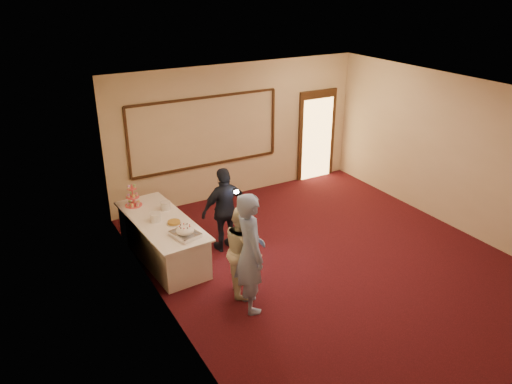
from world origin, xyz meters
TOP-DOWN VIEW (x-y plane):
  - floor at (0.00, 0.00)m, footprint 7.00×7.00m
  - room_walls at (0.00, 0.00)m, footprint 6.04×7.04m
  - wall_molding at (-0.80, 3.47)m, footprint 3.45×0.04m
  - doorway at (2.15, 3.45)m, footprint 1.05×0.07m
  - buffet_table at (-2.55, 1.56)m, footprint 1.06×2.38m
  - pavlova_tray at (-2.40, 0.79)m, footprint 0.46×0.54m
  - cupcake_stand at (-2.79, 2.37)m, footprint 0.31×0.31m
  - plate_stack_a at (-2.65, 1.54)m, footprint 0.18×0.18m
  - plate_stack_b at (-2.33, 1.91)m, footprint 0.18×0.18m
  - tart at (-2.40, 1.29)m, footprint 0.26×0.26m
  - man at (-1.88, -0.47)m, footprint 0.58×0.77m
  - woman at (-1.76, -0.04)m, footprint 0.78×0.88m
  - guest at (-1.41, 1.31)m, footprint 0.96×0.44m
  - camera_flash at (-1.32, 1.04)m, footprint 0.07×0.04m

SIDE VIEW (x-z plane):
  - floor at x=0.00m, z-range 0.00..0.00m
  - buffet_table at x=-2.55m, z-range 0.00..0.77m
  - woman at x=-1.76m, z-range 0.00..1.49m
  - tart at x=-2.40m, z-range 0.77..0.82m
  - guest at x=-1.41m, z-range 0.00..1.60m
  - plate_stack_a at x=-2.65m, z-range 0.77..0.92m
  - plate_stack_b at x=-2.33m, z-range 0.77..0.92m
  - pavlova_tray at x=-2.40m, z-range 0.76..0.94m
  - cupcake_stand at x=-2.79m, z-range 0.70..1.17m
  - man at x=-1.88m, z-range 0.00..1.91m
  - doorway at x=2.15m, z-range -0.02..2.18m
  - camera_flash at x=-1.32m, z-range 1.21..1.26m
  - wall_molding at x=-0.80m, z-range 0.83..2.38m
  - room_walls at x=0.00m, z-range 0.52..3.54m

